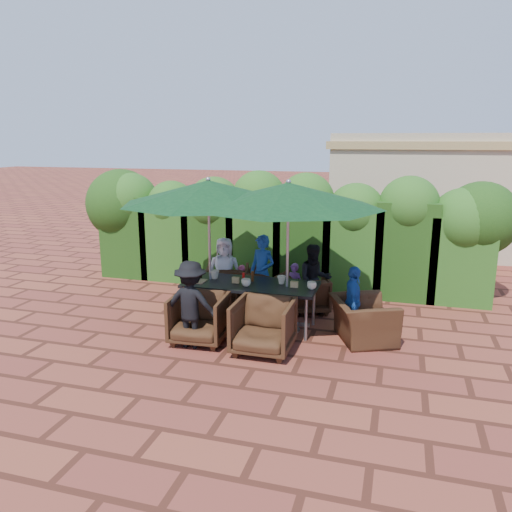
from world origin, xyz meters
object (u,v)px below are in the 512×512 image
(dining_table, at_px, (251,288))
(chair_near_right, at_px, (263,324))
(chair_far_right, at_px, (308,292))
(umbrella_right, at_px, (288,195))
(chair_far_mid, at_px, (263,287))
(chair_near_left, at_px, (199,316))
(umbrella_left, at_px, (208,192))
(chair_far_left, at_px, (228,283))
(chair_end_right, at_px, (363,313))

(dining_table, xyz_separation_m, chair_near_right, (0.48, -0.93, -0.24))
(dining_table, relative_size, chair_far_right, 3.05)
(umbrella_right, height_order, chair_far_mid, umbrella_right)
(umbrella_right, distance_m, chair_near_right, 2.01)
(chair_far_right, xyz_separation_m, chair_near_left, (-1.36, -1.85, 0.06))
(umbrella_left, height_order, chair_far_right, umbrella_left)
(umbrella_left, xyz_separation_m, chair_far_mid, (0.66, 0.95, -1.83))
(chair_far_right, bearing_deg, chair_far_left, -22.00)
(chair_far_right, height_order, chair_near_left, chair_near_left)
(chair_far_left, bearing_deg, dining_table, 111.73)
(umbrella_left, bearing_deg, chair_far_right, 32.35)
(chair_near_left, bearing_deg, umbrella_left, 96.53)
(chair_end_right, bearing_deg, umbrella_left, 64.11)
(chair_near_left, bearing_deg, dining_table, 52.19)
(chair_far_right, distance_m, chair_near_left, 2.30)
(dining_table, relative_size, chair_end_right, 2.20)
(chair_far_mid, xyz_separation_m, chair_end_right, (1.91, -1.07, 0.05))
(chair_near_right, bearing_deg, chair_end_right, 32.37)
(umbrella_left, relative_size, chair_far_left, 3.58)
(dining_table, bearing_deg, chair_end_right, -1.93)
(chair_near_right, bearing_deg, chair_far_mid, 105.39)
(chair_far_left, relative_size, chair_end_right, 0.81)
(chair_far_right, distance_m, chair_end_right, 1.51)
(chair_far_mid, distance_m, chair_far_right, 0.85)
(umbrella_right, xyz_separation_m, chair_end_right, (1.23, -0.05, -1.78))
(chair_far_mid, distance_m, chair_near_left, 1.91)
(chair_far_mid, distance_m, chair_near_right, 2.01)
(chair_near_right, relative_size, chair_end_right, 0.87)
(umbrella_left, distance_m, chair_far_right, 2.58)
(chair_near_left, height_order, chair_end_right, chair_end_right)
(chair_near_left, bearing_deg, chair_end_right, 14.19)
(dining_table, distance_m, chair_far_mid, 1.05)
(chair_far_right, bearing_deg, chair_end_right, 112.97)
(umbrella_left, distance_m, chair_far_mid, 2.16)
(chair_far_right, height_order, chair_near_right, chair_near_right)
(chair_far_mid, bearing_deg, chair_near_left, 88.10)
(umbrella_left, relative_size, chair_near_left, 3.46)
(chair_near_left, height_order, chair_near_right, chair_near_right)
(chair_far_mid, relative_size, chair_near_left, 0.93)
(chair_far_left, bearing_deg, umbrella_left, 77.27)
(umbrella_left, height_order, chair_near_right, umbrella_left)
(chair_near_right, bearing_deg, umbrella_right, 81.17)
(umbrella_left, relative_size, chair_end_right, 2.90)
(dining_table, distance_m, chair_near_left, 1.04)
(dining_table, height_order, chair_far_mid, chair_far_mid)
(umbrella_right, bearing_deg, chair_end_right, -2.35)
(chair_far_mid, distance_m, chair_end_right, 2.18)
(chair_near_left, xyz_separation_m, chair_end_right, (2.41, 0.78, 0.02))
(chair_far_left, bearing_deg, chair_near_right, 107.36)
(chair_end_right, bearing_deg, umbrella_right, 64.33)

